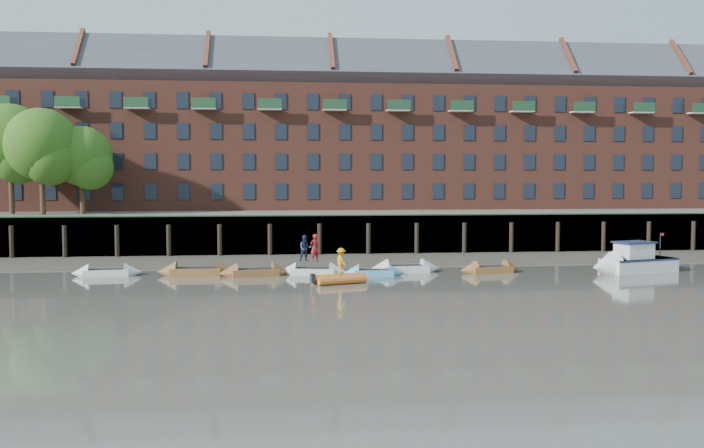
{
  "coord_description": "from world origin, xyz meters",
  "views": [
    {
      "loc": [
        -5.51,
        -38.3,
        6.53
      ],
      "look_at": [
        -0.35,
        12.0,
        3.2
      ],
      "focal_mm": 38.0,
      "sensor_mm": 36.0,
      "label": 1
    }
  ],
  "objects": [
    {
      "name": "rowboat_5",
      "position": [
        3.08,
        10.75,
        0.25
      ],
      "size": [
        4.91,
        1.76,
        1.4
      ],
      "rotation": [
        0.0,
        0.0,
        0.08
      ],
      "color": "silver",
      "rests_on": "ground"
    },
    {
      "name": "rowboat_3",
      "position": [
        -3.09,
        10.17,
        0.23
      ],
      "size": [
        4.6,
        2.09,
        1.29
      ],
      "rotation": [
        0.0,
        0.0,
        -0.19
      ],
      "color": "silver",
      "rests_on": "ground"
    },
    {
      "name": "rowboat_2",
      "position": [
        -6.89,
        9.97,
        0.24
      ],
      "size": [
        4.81,
        2.18,
        1.35
      ],
      "rotation": [
        0.0,
        0.0,
        0.19
      ],
      "color": "brown",
      "rests_on": "ground"
    },
    {
      "name": "motor_launch",
      "position": [
        17.85,
        9.14,
        0.67
      ],
      "size": [
        6.72,
        3.79,
        2.64
      ],
      "rotation": [
        0.0,
        0.0,
        3.43
      ],
      "color": "silver",
      "rests_on": "ground"
    },
    {
      "name": "rowboat_6",
      "position": [
        8.76,
        9.97,
        0.22
      ],
      "size": [
        4.51,
        2.03,
        1.26
      ],
      "rotation": [
        0.0,
        0.0,
        0.18
      ],
      "color": "brown",
      "rests_on": "ground"
    },
    {
      "name": "person_rower_b",
      "position": [
        -3.61,
        10.33,
        1.74
      ],
      "size": [
        0.92,
        0.75,
        1.74
      ],
      "primitive_type": "imported",
      "rotation": [
        0.0,
        0.0,
        0.12
      ],
      "color": "#19233F",
      "rests_on": "rowboat_3"
    },
    {
      "name": "bank_terrace",
      "position": [
        0.0,
        36.0,
        1.6
      ],
      "size": [
        110.0,
        28.0,
        3.2
      ],
      "primitive_type": "cube",
      "color": "#5E594D",
      "rests_on": "ground"
    },
    {
      "name": "person_rib_crew",
      "position": [
        -1.6,
        6.29,
        1.34
      ],
      "size": [
        0.91,
        1.17,
        1.59
      ],
      "primitive_type": "imported",
      "rotation": [
        0.0,
        0.0,
        1.93
      ],
      "color": "orange",
      "rests_on": "rib_tender"
    },
    {
      "name": "rowboat_4",
      "position": [
        0.81,
        9.33,
        0.2
      ],
      "size": [
        4.05,
        1.52,
        1.15
      ],
      "rotation": [
        0.0,
        0.0,
        -0.1
      ],
      "color": "#4D9AC0",
      "rests_on": "ground"
    },
    {
      "name": "tree_cluster",
      "position": [
        -25.62,
        27.35,
        9.0
      ],
      "size": [
        11.76,
        7.74,
        9.4
      ],
      "color": "#3A281C",
      "rests_on": "bank_terrace"
    },
    {
      "name": "apartment_terrace",
      "position": [
        -0.0,
        36.99,
        12.82
      ],
      "size": [
        80.6,
        15.56,
        20.98
      ],
      "color": "brown",
      "rests_on": "bank_terrace"
    },
    {
      "name": "ground",
      "position": [
        0.0,
        0.0,
        0.0
      ],
      "size": [
        220.0,
        220.0,
        0.0
      ],
      "primitive_type": "plane",
      "color": "#5C5950",
      "rests_on": "ground"
    },
    {
      "name": "person_rower_a",
      "position": [
        -3.0,
        10.11,
        1.78
      ],
      "size": [
        0.79,
        0.71,
        1.82
      ],
      "primitive_type": "imported",
      "rotation": [
        0.0,
        0.0,
        3.67
      ],
      "color": "maroon",
      "rests_on": "rowboat_3"
    },
    {
      "name": "foreshore",
      "position": [
        0.0,
        18.0,
        0.0
      ],
      "size": [
        110.0,
        8.0,
        0.5
      ],
      "primitive_type": "cube",
      "color": "#3D382F",
      "rests_on": "ground"
    },
    {
      "name": "rowboat_1",
      "position": [
        -10.71,
        10.65,
        0.26
      ],
      "size": [
        5.02,
        1.5,
        1.45
      ],
      "rotation": [
        0.0,
        0.0,
        -0.01
      ],
      "color": "brown",
      "rests_on": "ground"
    },
    {
      "name": "rib_tender",
      "position": [
        -1.61,
        6.28,
        0.25
      ],
      "size": [
        3.43,
        2.47,
        0.58
      ],
      "rotation": [
        0.0,
        0.0,
        0.33
      ],
      "color": "orange",
      "rests_on": "ground"
    },
    {
      "name": "river_wall",
      "position": [
        -0.0,
        22.38,
        1.59
      ],
      "size": [
        110.0,
        1.23,
        3.3
      ],
      "color": "#2D2A26",
      "rests_on": "ground"
    },
    {
      "name": "mud_band",
      "position": [
        0.0,
        14.6,
        0.0
      ],
      "size": [
        110.0,
        1.6,
        0.1
      ],
      "primitive_type": "cube",
      "color": "#4C4336",
      "rests_on": "ground"
    },
    {
      "name": "rowboat_0",
      "position": [
        -16.44,
        10.96,
        0.23
      ],
      "size": [
        4.48,
        1.65,
        1.27
      ],
      "rotation": [
        0.0,
        0.0,
        0.09
      ],
      "color": "silver",
      "rests_on": "ground"
    }
  ]
}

